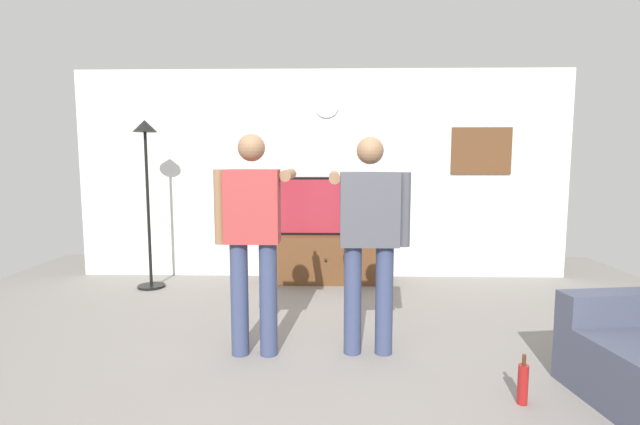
{
  "coord_description": "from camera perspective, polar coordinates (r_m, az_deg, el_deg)",
  "views": [
    {
      "loc": [
        0.12,
        -3.22,
        1.56
      ],
      "look_at": [
        0.02,
        1.2,
        1.05
      ],
      "focal_mm": 26.29,
      "sensor_mm": 36.0,
      "label": 1
    }
  ],
  "objects": [
    {
      "name": "floor_lamp",
      "position": [
        5.93,
        -20.36,
        4.98
      ],
      "size": [
        0.32,
        0.32,
        2.01
      ],
      "color": "black",
      "rests_on": "ground_plane"
    },
    {
      "name": "person_standing_nearer_couch",
      "position": [
        3.7,
        5.98,
        -2.32
      ],
      "size": [
        0.63,
        0.78,
        1.73
      ],
      "color": "#384266",
      "rests_on": "ground_plane"
    },
    {
      "name": "ground_plane",
      "position": [
        3.58,
        -0.79,
        -19.24
      ],
      "size": [
        8.4,
        8.4,
        0.0
      ],
      "primitive_type": "plane",
      "color": "gray"
    },
    {
      "name": "framed_picture",
      "position": [
        6.41,
        19.02,
        7.11
      ],
      "size": [
        0.77,
        0.04,
        0.6
      ],
      "primitive_type": "cube",
      "color": "brown"
    },
    {
      "name": "wall_clock",
      "position": [
        6.15,
        0.79,
        12.93
      ],
      "size": [
        0.32,
        0.03,
        0.32
      ],
      "primitive_type": "cylinder",
      "rotation": [
        1.57,
        0.0,
        0.0
      ],
      "color": "white"
    },
    {
      "name": "back_wall",
      "position": [
        6.18,
        0.23,
        4.62
      ],
      "size": [
        6.4,
        0.1,
        2.7
      ],
      "primitive_type": "cube",
      "color": "silver",
      "rests_on": "ground_plane"
    },
    {
      "name": "person_standing_nearer_lamp",
      "position": [
        3.69,
        -8.14,
        -2.28
      ],
      "size": [
        0.6,
        0.78,
        1.75
      ],
      "color": "#384266",
      "rests_on": "ground_plane"
    },
    {
      "name": "tv_stand",
      "position": [
        5.96,
        0.73,
        -5.65
      ],
      "size": [
        1.47,
        0.45,
        0.6
      ],
      "color": "brown",
      "rests_on": "ground_plane"
    },
    {
      "name": "television",
      "position": [
        5.9,
        0.74,
        0.78
      ],
      "size": [
        1.26,
        0.07,
        0.73
      ],
      "color": "black",
      "rests_on": "tv_stand"
    },
    {
      "name": "beverage_bottle",
      "position": [
        3.42,
        23.46,
        -18.56
      ],
      "size": [
        0.07,
        0.07,
        0.33
      ],
      "color": "maroon",
      "rests_on": "ground_plane"
    }
  ]
}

